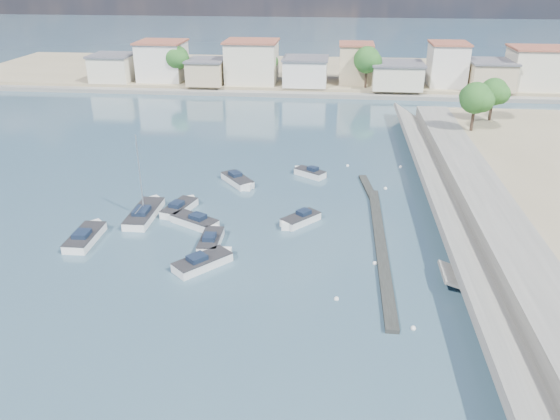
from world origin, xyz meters
name	(u,v)px	position (x,y,z in m)	size (l,w,h in m)	color
ground	(318,146)	(0.00, 40.00, 0.00)	(400.00, 400.00, 0.00)	#2B4257
seawall_walkway	(502,230)	(18.50, 13.00, 0.90)	(5.00, 90.00, 1.80)	slate
breakwater	(378,232)	(6.90, 12.69, 0.17)	(2.00, 31.02, 0.35)	black
far_shore_land	(327,74)	(0.00, 92.00, 0.70)	(160.00, 40.00, 1.40)	gray
far_shore_quay	(324,95)	(0.00, 71.00, 0.40)	(160.00, 2.50, 0.80)	slate
far_town	(380,67)	(10.71, 76.92, 4.93)	(113.01, 12.80, 8.35)	beige
shore_trees	(370,68)	(8.34, 68.11, 6.22)	(74.56, 38.32, 7.92)	#38281E
motorboat_a	(211,240)	(-8.69, 9.10, 0.38)	(1.91, 5.12, 1.48)	white
motorboat_b	(181,207)	(-13.53, 16.05, 0.38)	(3.15, 5.35, 1.48)	white
motorboat_c	(193,221)	(-11.46, 12.97, 0.38)	(5.33, 4.08, 1.48)	white
motorboat_d	(299,220)	(-0.86, 14.20, 0.38)	(4.08, 4.30, 1.48)	white
motorboat_e	(86,236)	(-20.64, 8.64, 0.38)	(2.28, 6.12, 1.48)	white
motorboat_f	(309,173)	(-0.63, 27.83, 0.38)	(4.07, 3.47, 1.48)	white
motorboat_g	(238,181)	(-8.77, 24.21, 0.38)	(4.55, 5.08, 1.48)	white
motorboat_h	(205,262)	(-8.36, 5.08, 0.38)	(4.95, 5.14, 1.48)	white
sailboat	(145,212)	(-16.82, 14.41, 0.40)	(2.33, 7.59, 9.00)	white
mooring_buoys	(376,220)	(6.91, 15.63, 0.05)	(8.32, 34.69, 0.40)	white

